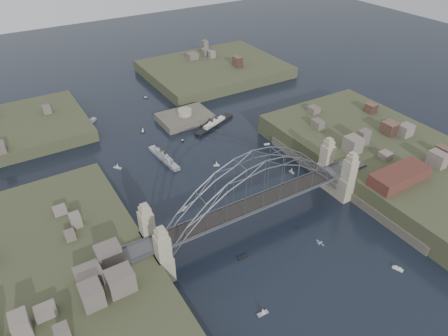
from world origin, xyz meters
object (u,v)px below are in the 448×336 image
fort_island (185,122)px  naval_cruiser_near (164,157)px  wharf_shed (399,176)px  bridge (257,192)px  naval_cruiser_far (87,125)px  ocean_liner (214,124)px

fort_island → naval_cruiser_near: bearing=-131.6°
fort_island → wharf_shed: bearing=-69.1°
wharf_shed → naval_cruiser_near: 80.92m
bridge → wharf_shed: 46.23m
naval_cruiser_far → wharf_shed: bearing=-55.2°
fort_island → bridge: bearing=-99.7°
fort_island → ocean_liner: fort_island is taller
naval_cruiser_near → naval_cruiser_far: size_ratio=1.70×
wharf_shed → naval_cruiser_near: (-52.61, 60.81, -9.11)m
bridge → ocean_liner: bearing=71.0°
naval_cruiser_far → bridge: bearing=-73.3°
fort_island → wharf_shed: (32.00, -84.00, 10.34)m
bridge → naval_cruiser_near: bridge is taller
bridge → naval_cruiser_near: bearing=100.4°
wharf_shed → naval_cruiser_far: bearing=124.8°
fort_island → naval_cruiser_far: size_ratio=1.94×
naval_cruiser_far → naval_cruiser_near: bearing=-66.5°
naval_cruiser_far → ocean_liner: bearing=-30.8°
bridge → wharf_shed: bearing=-17.7°
naval_cruiser_near → ocean_liner: naval_cruiser_near is taller
wharf_shed → ocean_liner: 77.48m
naval_cruiser_near → fort_island: bearing=48.4°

